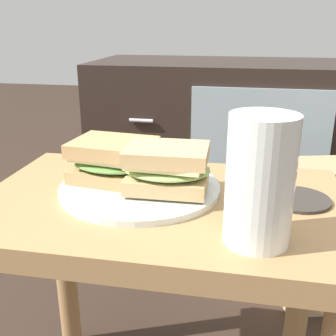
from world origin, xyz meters
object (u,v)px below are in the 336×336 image
(tv_cabinet, at_px, (224,140))
(paper_bag, at_px, (324,235))
(sandwich_back, at_px, (167,168))
(coaster, at_px, (298,199))
(beer_glass, at_px, (260,183))
(plate, at_px, (140,187))
(sandwich_front, at_px, (114,160))

(tv_cabinet, bearing_deg, paper_bag, -60.06)
(sandwich_back, xyz_separation_m, coaster, (0.20, 0.02, -0.04))
(beer_glass, distance_m, paper_bag, 0.68)
(plate, relative_size, coaster, 2.64)
(sandwich_back, bearing_deg, tv_cabinet, 87.51)
(coaster, bearing_deg, beer_glass, -115.94)
(coaster, relative_size, paper_bag, 0.25)
(coaster, bearing_deg, sandwich_front, 178.01)
(plate, bearing_deg, paper_bag, 47.63)
(tv_cabinet, distance_m, sandwich_back, 0.96)
(beer_glass, bearing_deg, tv_cabinet, 94.99)
(sandwich_back, distance_m, paper_bag, 0.63)
(tv_cabinet, height_order, sandwich_front, tv_cabinet)
(sandwich_back, bearing_deg, coaster, 5.91)
(coaster, bearing_deg, plate, -178.79)
(sandwich_front, xyz_separation_m, beer_glass, (0.23, -0.14, 0.03))
(tv_cabinet, relative_size, coaster, 9.94)
(tv_cabinet, bearing_deg, sandwich_back, -92.49)
(plate, xyz_separation_m, sandwich_front, (-0.05, 0.02, 0.04))
(sandwich_front, distance_m, paper_bag, 0.66)
(sandwich_front, height_order, sandwich_back, sandwich_back)
(sandwich_back, xyz_separation_m, paper_bag, (0.33, 0.43, -0.32))
(plate, bearing_deg, coaster, 1.21)
(paper_bag, bearing_deg, tv_cabinet, 119.94)
(tv_cabinet, xyz_separation_m, sandwich_back, (-0.04, -0.94, 0.22))
(plate, distance_m, paper_bag, 0.63)
(beer_glass, bearing_deg, sandwich_back, 139.68)
(sandwich_back, distance_m, beer_glass, 0.18)
(tv_cabinet, xyz_separation_m, beer_glass, (0.09, -1.05, 0.25))
(tv_cabinet, relative_size, sandwich_back, 7.22)
(tv_cabinet, bearing_deg, sandwich_front, -98.45)
(sandwich_front, relative_size, coaster, 1.57)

